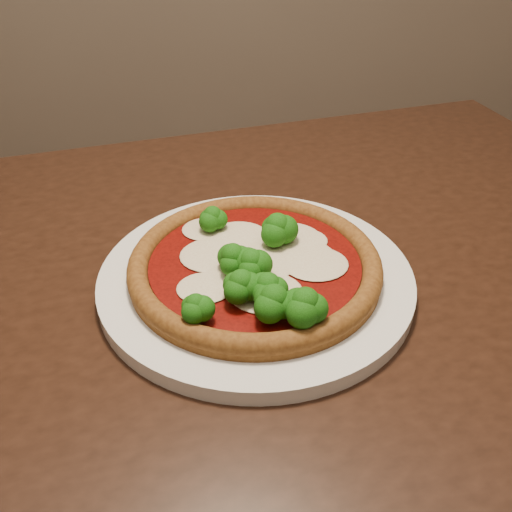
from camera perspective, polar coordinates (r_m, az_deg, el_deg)
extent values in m
cube|color=black|center=(0.68, -2.14, -3.58)|extent=(1.38, 1.07, 0.04)
cylinder|color=black|center=(1.39, 17.03, -1.78)|extent=(0.06, 0.06, 0.71)
cylinder|color=silver|center=(0.65, 0.00, -2.24)|extent=(0.35, 0.35, 0.02)
cylinder|color=brown|center=(0.64, -0.11, -1.23)|extent=(0.28, 0.28, 0.01)
torus|color=brown|center=(0.64, -0.11, -0.72)|extent=(0.28, 0.28, 0.02)
cylinder|color=#680904|center=(0.63, -0.11, -0.69)|extent=(0.24, 0.24, 0.00)
ellipsoid|color=beige|center=(0.63, 5.98, -0.76)|extent=(0.07, 0.07, 0.01)
ellipsoid|color=beige|center=(0.67, -1.83, 2.00)|extent=(0.07, 0.07, 0.01)
ellipsoid|color=beige|center=(0.63, -0.70, -0.74)|extent=(0.10, 0.09, 0.01)
ellipsoid|color=beige|center=(0.60, -5.14, -3.16)|extent=(0.06, 0.05, 0.00)
ellipsoid|color=beige|center=(0.67, 3.14, 1.66)|extent=(0.08, 0.08, 0.01)
ellipsoid|color=beige|center=(0.69, -5.02, 2.72)|extent=(0.06, 0.05, 0.00)
ellipsoid|color=beige|center=(0.59, 1.02, -3.66)|extent=(0.08, 0.07, 0.01)
ellipsoid|color=beige|center=(0.67, 4.69, 1.56)|extent=(0.06, 0.05, 0.00)
ellipsoid|color=beige|center=(0.64, -4.24, 0.14)|extent=(0.08, 0.07, 0.01)
ellipsoid|color=beige|center=(0.64, 4.85, 0.06)|extent=(0.07, 0.06, 0.01)
ellipsoid|color=#207512|center=(0.68, -4.37, 3.95)|extent=(0.04, 0.04, 0.03)
ellipsoid|color=#207512|center=(0.54, 4.92, -4.77)|extent=(0.05, 0.05, 0.04)
ellipsoid|color=#207512|center=(0.60, -2.33, -0.09)|extent=(0.04, 0.04, 0.04)
ellipsoid|color=#207512|center=(0.59, -0.45, -0.62)|extent=(0.04, 0.04, 0.04)
ellipsoid|color=#207512|center=(0.56, 1.23, -3.06)|extent=(0.04, 0.04, 0.04)
ellipsoid|color=#207512|center=(0.57, -1.48, -2.78)|extent=(0.04, 0.04, 0.04)
ellipsoid|color=#207512|center=(0.55, -6.04, -4.95)|extent=(0.04, 0.04, 0.03)
ellipsoid|color=#207512|center=(0.54, 1.80, -4.41)|extent=(0.05, 0.05, 0.04)
ellipsoid|color=#207512|center=(0.65, 2.15, 2.91)|extent=(0.05, 0.05, 0.04)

